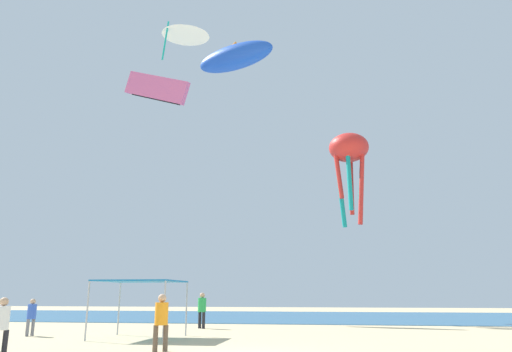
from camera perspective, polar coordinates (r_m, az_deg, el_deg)
name	(u,v)px	position (r m, az deg, el deg)	size (l,w,h in m)	color
ocean_strip	(301,316)	(41.34, 5.33, -16.25)	(110.00, 21.51, 0.03)	#28608C
canopy_tent	(141,283)	(21.79, -13.45, -12.25)	(3.29, 3.07, 2.38)	#B2B2B7
person_leftmost	(32,314)	(24.44, -25.06, -14.61)	(0.38, 0.42, 1.60)	slate
person_central	(2,322)	(16.57, -27.93, -15.05)	(0.41, 0.41, 1.72)	black
person_rightmost	(202,307)	(27.27, -6.43, -15.22)	(0.45, 0.45, 1.88)	black
person_far_shore	(161,317)	(16.67, -11.16, -16.14)	(0.46, 0.43, 1.81)	brown
kite_delta_white	(186,32)	(27.41, -8.32, 16.58)	(3.58, 3.59, 2.07)	white
kite_inflatable_blue	(235,57)	(46.89, -2.50, 13.92)	(8.47, 5.51, 3.03)	blue
kite_parafoil_pink	(156,88)	(42.35, -11.72, 10.15)	(6.47, 2.37, 4.03)	pink
kite_octopus_red	(349,152)	(33.84, 10.97, 2.77)	(3.59, 3.59, 6.45)	red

